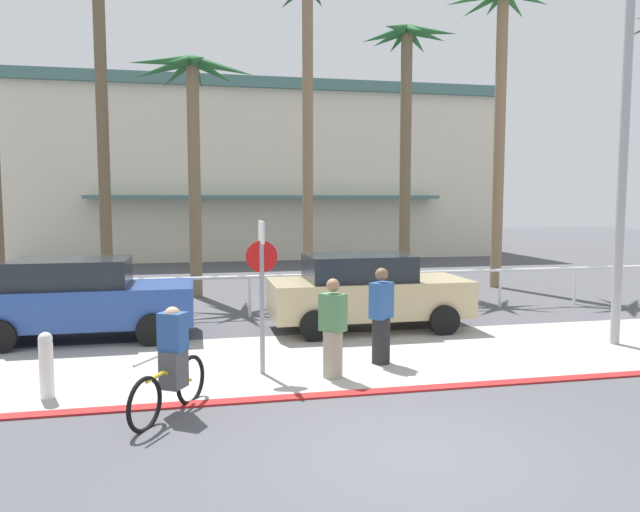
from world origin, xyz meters
name	(u,v)px	position (x,y,z in m)	size (l,w,h in m)	color
ground_plane	(286,305)	(0.00, 10.00, 0.00)	(80.00, 80.00, 0.00)	#4C4C51
sidewalk_strip	(334,359)	(0.00, 4.20, 0.01)	(44.00, 4.00, 0.02)	#ADAAA0
curb_paint	(364,392)	(0.00, 2.20, 0.01)	(44.00, 0.24, 0.03)	maroon
building_backdrop	(257,174)	(1.03, 27.07, 4.27)	(23.71, 11.56, 8.50)	beige
rail_fence	(295,282)	(0.00, 8.50, 0.84)	(24.90, 0.08, 1.04)	white
stop_sign_bike_lane	(262,275)	(-1.38, 3.50, 1.68)	(0.52, 0.56, 2.56)	gray
bollard_0	(46,365)	(-4.60, 2.90, 0.52)	(0.20, 0.20, 1.00)	white
streetlight_curb	(633,128)	(5.79, 3.88, 4.28)	(0.24, 2.54, 7.50)	#9EA0A5
palm_tree_2	(100,52)	(-5.12, 13.42, 7.36)	(2.86, 2.75, 10.15)	brown
palm_tree_3	(193,108)	(-2.40, 12.02, 5.57)	(3.60, 3.63, 7.08)	#756047
palm_tree_4	(308,78)	(1.36, 13.80, 6.92)	(2.74, 2.85, 10.10)	#846B4C
palm_tree_5	(406,95)	(4.25, 12.25, 6.21)	(2.84, 3.04, 8.39)	brown
palm_tree_6	(502,62)	(7.36, 11.96, 7.30)	(3.41, 3.27, 9.65)	#846B4C
car_blue_1	(82,298)	(-4.75, 6.78, 0.87)	(4.40, 2.02, 1.69)	#284793
car_tan_2	(366,291)	(1.29, 6.50, 0.87)	(4.40, 2.02, 1.69)	tan
cyclist_yellow_0	(172,364)	(-2.80, 1.92, 0.69)	(0.99, 1.59, 1.50)	black
pedestrian_0	(381,320)	(0.74, 3.70, 0.80)	(0.48, 0.45, 1.72)	#232326
pedestrian_1	(333,333)	(-0.29, 3.05, 0.76)	(0.46, 0.47, 1.64)	gray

